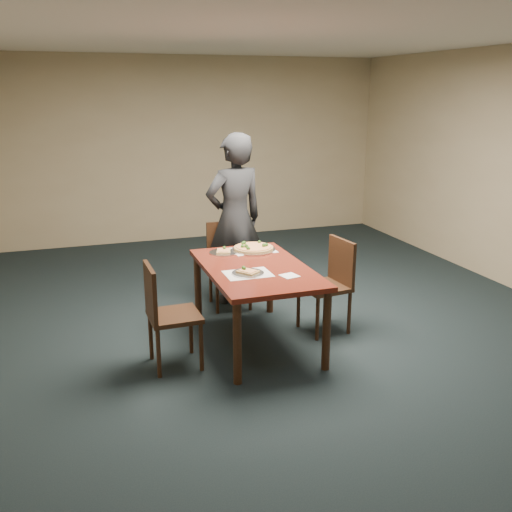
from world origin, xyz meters
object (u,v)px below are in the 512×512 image
object	(u,v)px
chair_far	(228,259)
slice_plate_near	(248,272)
chair_right	(331,280)
pizza_pan	(253,248)
chair_left	(165,310)
slice_plate_far	(224,252)
diner	(235,219)
dining_table	(256,276)

from	to	relation	value
chair_far	slice_plate_near	xyz separation A→B (m)	(-0.18, -1.25, 0.25)
chair_right	pizza_pan	bearing A→B (deg)	-132.00
chair_far	chair_left	world-z (taller)	same
chair_left	pizza_pan	world-z (taller)	chair_left
chair_left	slice_plate_far	size ratio (longest dim) A/B	3.25
chair_far	slice_plate_near	bearing A→B (deg)	-95.15
diner	pizza_pan	size ratio (longest dim) A/B	4.28
diner	slice_plate_far	distance (m)	0.72
dining_table	chair_left	xyz separation A→B (m)	(-0.88, -0.20, -0.14)
chair_far	dining_table	bearing A→B (deg)	-89.29
dining_table	chair_far	xyz separation A→B (m)	(0.04, 1.08, -0.14)
diner	slice_plate_far	size ratio (longest dim) A/B	6.66
chair_far	diner	distance (m)	0.44
dining_table	pizza_pan	size ratio (longest dim) A/B	3.44
dining_table	slice_plate_far	distance (m)	0.56
chair_far	chair_left	xyz separation A→B (m)	(-0.92, -1.28, 0.00)
diner	chair_right	bearing A→B (deg)	108.74
diner	pizza_pan	distance (m)	0.65
pizza_pan	chair_left	bearing A→B (deg)	-144.51
pizza_pan	slice_plate_far	xyz separation A→B (m)	(-0.31, 0.00, -0.01)
chair_far	slice_plate_near	distance (m)	1.29
chair_far	chair_left	distance (m)	1.57
diner	pizza_pan	xyz separation A→B (m)	(0.00, -0.63, -0.16)
chair_right	chair_far	bearing A→B (deg)	-149.74
chair_left	diner	bearing A→B (deg)	-38.37
diner	slice_plate_far	bearing A→B (deg)	52.10
chair_right	slice_plate_far	bearing A→B (deg)	-122.43
slice_plate_near	slice_plate_far	world-z (taller)	slice_plate_near
dining_table	chair_left	size ratio (longest dim) A/B	1.65
pizza_pan	slice_plate_far	distance (m)	0.31
chair_left	pizza_pan	bearing A→B (deg)	-56.07
chair_left	dining_table	bearing A→B (deg)	-78.52
dining_table	slice_plate_near	distance (m)	0.25
chair_right	diner	xyz separation A→B (m)	(-0.65, 1.09, 0.42)
dining_table	pizza_pan	bearing A→B (deg)	73.96
chair_far	diner	world-z (taller)	diner
chair_left	chair_right	bearing A→B (deg)	-82.10
chair_left	chair_right	size ratio (longest dim) A/B	1.00
slice_plate_near	slice_plate_far	distance (m)	0.71
slice_plate_near	chair_right	bearing A→B (deg)	15.15
slice_plate_near	diner	bearing A→B (deg)	78.06
dining_table	chair_left	distance (m)	0.91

